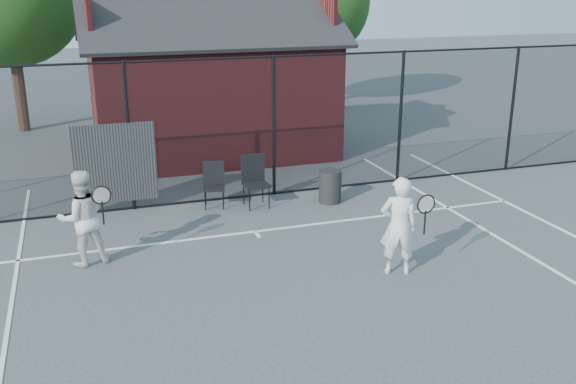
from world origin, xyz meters
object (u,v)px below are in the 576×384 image
object	(u,v)px
chair_right	(214,186)
waste_bin	(330,186)
player_front	(399,226)
player_back	(82,218)
clubhouse	(211,93)
chair_left	(256,182)

from	to	relation	value
chair_right	waste_bin	size ratio (longest dim) A/B	1.32
waste_bin	player_front	bearing A→B (deg)	-94.75
player_front	waste_bin	distance (m)	3.58
player_back	clubhouse	bearing A→B (deg)	61.41
clubhouse	waste_bin	distance (m)	5.24
player_front	chair_left	size ratio (longest dim) A/B	1.53
chair_right	waste_bin	distance (m)	2.43
waste_bin	clubhouse	bearing A→B (deg)	106.71
player_front	chair_left	bearing A→B (deg)	108.50
chair_left	chair_right	size ratio (longest dim) A/B	1.14
clubhouse	waste_bin	xyz separation A→B (m)	(1.46, -4.87, -1.26)
chair_right	player_back	bearing A→B (deg)	-128.22
chair_right	player_front	bearing A→B (deg)	-49.08
clubhouse	chair_right	size ratio (longest dim) A/B	7.13
chair_left	waste_bin	size ratio (longest dim) A/B	1.51
player_front	chair_right	distance (m)	4.53
clubhouse	player_back	xyz separation A→B (m)	(-3.52, -6.46, -0.81)
chair_right	waste_bin	world-z (taller)	chair_right
clubhouse	player_back	size ratio (longest dim) A/B	4.07
player_front	waste_bin	world-z (taller)	player_front
player_back	chair_right	world-z (taller)	player_back
clubhouse	waste_bin	bearing A→B (deg)	-73.29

